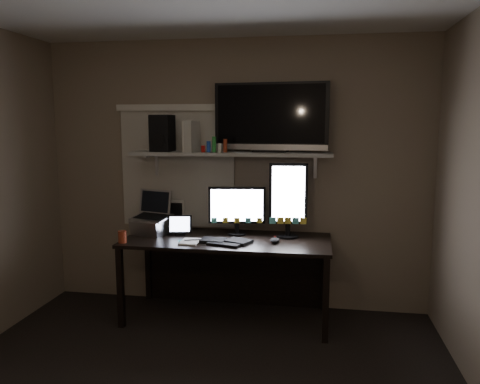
% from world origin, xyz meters
% --- Properties ---
extents(back_wall, '(3.60, 0.00, 3.60)m').
position_xyz_m(back_wall, '(0.00, 1.80, 1.25)').
color(back_wall, '#7A6757').
rests_on(back_wall, floor).
extents(window_blinds, '(1.10, 0.02, 1.10)m').
position_xyz_m(window_blinds, '(-0.55, 1.79, 1.30)').
color(window_blinds, silver).
rests_on(window_blinds, back_wall).
extents(desk, '(1.80, 0.75, 0.73)m').
position_xyz_m(desk, '(0.00, 1.55, 0.55)').
color(desk, black).
rests_on(desk, floor).
extents(wall_shelf, '(1.80, 0.35, 0.03)m').
position_xyz_m(wall_shelf, '(0.00, 1.62, 1.46)').
color(wall_shelf, '#9E9F9A').
rests_on(wall_shelf, back_wall).
extents(monitor_landscape, '(0.52, 0.12, 0.45)m').
position_xyz_m(monitor_landscape, '(0.06, 1.58, 0.95)').
color(monitor_landscape, black).
rests_on(monitor_landscape, desk).
extents(monitor_portrait, '(0.34, 0.10, 0.67)m').
position_xyz_m(monitor_portrait, '(0.52, 1.57, 1.07)').
color(monitor_portrait, black).
rests_on(monitor_portrait, desk).
extents(keyboard, '(0.46, 0.26, 0.03)m').
position_xyz_m(keyboard, '(0.01, 1.30, 0.74)').
color(keyboard, black).
rests_on(keyboard, desk).
extents(mouse, '(0.08, 0.12, 0.04)m').
position_xyz_m(mouse, '(0.43, 1.35, 0.75)').
color(mouse, black).
rests_on(mouse, desk).
extents(notepad, '(0.15, 0.22, 0.01)m').
position_xyz_m(notepad, '(-0.29, 1.25, 0.74)').
color(notepad, silver).
rests_on(notepad, desk).
extents(tablet, '(0.23, 0.13, 0.19)m').
position_xyz_m(tablet, '(-0.44, 1.48, 0.82)').
color(tablet, black).
rests_on(tablet, desk).
extents(file_sorter, '(0.22, 0.10, 0.27)m').
position_xyz_m(file_sorter, '(-0.60, 1.74, 0.87)').
color(file_sorter, black).
rests_on(file_sorter, desk).
extents(laptop, '(0.41, 0.37, 0.39)m').
position_xyz_m(laptop, '(-0.72, 1.49, 0.92)').
color(laptop, '#A6A5AA').
rests_on(laptop, desk).
extents(cup, '(0.08, 0.08, 0.10)m').
position_xyz_m(cup, '(-0.85, 1.15, 0.78)').
color(cup, maroon).
rests_on(cup, desk).
extents(sticky_notes, '(0.32, 0.25, 0.00)m').
position_xyz_m(sticky_notes, '(-0.24, 1.35, 0.73)').
color(sticky_notes, yellow).
rests_on(sticky_notes, desk).
extents(tv, '(1.03, 0.28, 0.61)m').
position_xyz_m(tv, '(0.35, 1.67, 1.79)').
color(tv, black).
rests_on(tv, wall_shelf).
extents(game_console, '(0.10, 0.24, 0.28)m').
position_xyz_m(game_console, '(-0.36, 1.60, 1.62)').
color(game_console, beige).
rests_on(game_console, wall_shelf).
extents(speaker, '(0.18, 0.22, 0.33)m').
position_xyz_m(speaker, '(-0.63, 1.60, 1.64)').
color(speaker, black).
rests_on(speaker, wall_shelf).
extents(bottles, '(0.22, 0.09, 0.14)m').
position_xyz_m(bottles, '(-0.13, 1.54, 1.55)').
color(bottles, '#A50F0C').
rests_on(bottles, wall_shelf).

